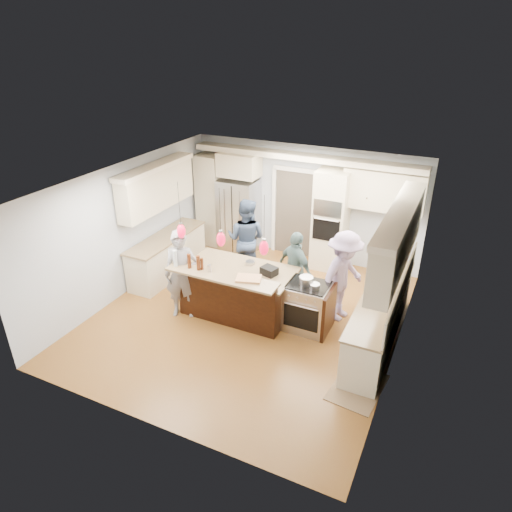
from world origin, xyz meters
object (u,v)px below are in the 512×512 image
(island_range, at_px, (309,307))
(person_far_left, at_px, (246,239))
(refrigerator, at_px, (239,216))
(person_bar_end, at_px, (182,275))
(kitchen_island, at_px, (238,290))

(island_range, height_order, person_far_left, person_far_left)
(refrigerator, relative_size, person_bar_end, 1.03)
(refrigerator, distance_m, person_bar_end, 3.11)
(refrigerator, bearing_deg, kitchen_island, -63.11)
(kitchen_island, height_order, person_far_left, person_far_left)
(kitchen_island, distance_m, island_range, 1.41)
(person_bar_end, distance_m, person_far_left, 1.94)
(kitchen_island, distance_m, person_far_left, 1.53)
(island_range, height_order, person_bar_end, person_bar_end)
(island_range, bearing_deg, person_bar_end, -165.56)
(kitchen_island, xyz_separation_m, person_far_left, (-0.51, 1.38, 0.42))
(refrigerator, xyz_separation_m, person_bar_end, (0.39, -3.09, -0.02))
(person_bar_end, xyz_separation_m, person_far_left, (0.40, 1.90, 0.03))
(refrigerator, bearing_deg, person_bar_end, -82.83)
(refrigerator, xyz_separation_m, island_range, (2.71, -2.49, -0.44))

